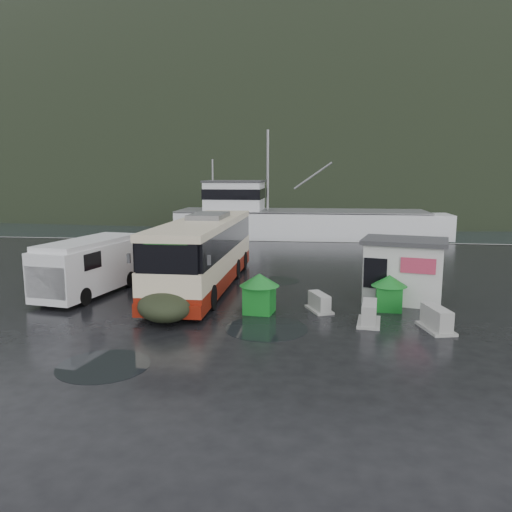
# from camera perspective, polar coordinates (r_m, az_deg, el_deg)

# --- Properties ---
(ground) EXTENTS (160.00, 160.00, 0.00)m
(ground) POSITION_cam_1_polar(r_m,az_deg,el_deg) (21.08, -4.16, -5.57)
(ground) COLOR black
(ground) RESTS_ON ground
(harbor_water) EXTENTS (300.00, 180.00, 0.02)m
(harbor_water) POSITION_cam_1_polar(r_m,az_deg,el_deg) (130.18, 4.74, 7.01)
(harbor_water) COLOR black
(harbor_water) RESTS_ON ground
(quay_edge) EXTENTS (160.00, 0.60, 1.50)m
(quay_edge) POSITION_cam_1_polar(r_m,az_deg,el_deg) (40.55, 0.98, 1.71)
(quay_edge) COLOR #999993
(quay_edge) RESTS_ON ground
(headland) EXTENTS (780.00, 540.00, 570.00)m
(headland) POSITION_cam_1_polar(r_m,az_deg,el_deg) (270.14, 7.77, 8.20)
(headland) COLOR black
(headland) RESTS_ON ground
(coach_bus) EXTENTS (3.29, 12.46, 3.51)m
(coach_bus) POSITION_cam_1_polar(r_m,az_deg,el_deg) (24.49, -5.82, -3.47)
(coach_bus) COLOR beige
(coach_bus) RESTS_ON ground
(white_van) EXTENTS (3.15, 6.35, 2.54)m
(white_van) POSITION_cam_1_polar(r_m,az_deg,el_deg) (24.05, -18.30, -4.15)
(white_van) COLOR silver
(white_van) RESTS_ON ground
(waste_bin_left) EXTENTS (1.29, 1.29, 1.58)m
(waste_bin_left) POSITION_cam_1_polar(r_m,az_deg,el_deg) (19.87, 0.39, -6.48)
(waste_bin_left) COLOR #147521
(waste_bin_left) RESTS_ON ground
(waste_bin_right) EXTENTS (1.12, 1.12, 1.44)m
(waste_bin_right) POSITION_cam_1_polar(r_m,az_deg,el_deg) (20.94, 14.86, -5.97)
(waste_bin_right) COLOR #147521
(waste_bin_right) RESTS_ON ground
(dome_tent) EXTENTS (2.96, 3.49, 1.17)m
(dome_tent) POSITION_cam_1_polar(r_m,az_deg,el_deg) (19.26, -10.25, -7.16)
(dome_tent) COLOR #242B1A
(dome_tent) RESTS_ON ground
(ticket_kiosk) EXTENTS (4.00, 3.39, 2.70)m
(ticket_kiosk) POSITION_cam_1_polar(r_m,az_deg,el_deg) (22.60, 16.36, -4.91)
(ticket_kiosk) COLOR silver
(ticket_kiosk) RESTS_ON ground
(jersey_barrier_a) EXTENTS (1.20, 1.59, 0.71)m
(jersey_barrier_a) POSITION_cam_1_polar(r_m,az_deg,el_deg) (20.28, 7.23, -6.23)
(jersey_barrier_a) COLOR #999993
(jersey_barrier_a) RESTS_ON ground
(jersey_barrier_b) EXTENTS (1.03, 1.71, 0.81)m
(jersey_barrier_b) POSITION_cam_1_polar(r_m,az_deg,el_deg) (18.92, 12.76, -7.55)
(jersey_barrier_b) COLOR #999993
(jersey_barrier_b) RESTS_ON ground
(jersey_barrier_c) EXTENTS (1.16, 1.79, 0.82)m
(jersey_barrier_c) POSITION_cam_1_polar(r_m,az_deg,el_deg) (18.84, 19.84, -7.95)
(jersey_barrier_c) COLOR #999993
(jersey_barrier_c) RESTS_ON ground
(fishing_trawler) EXTENTS (27.20, 6.05, 10.87)m
(fishing_trawler) POSITION_cam_1_polar(r_m,az_deg,el_deg) (47.20, 5.13, 2.77)
(fishing_trawler) COLOR silver
(fishing_trawler) RESTS_ON ground
(puddles) EXTENTS (13.43, 15.89, 0.01)m
(puddles) POSITION_cam_1_polar(r_m,az_deg,el_deg) (21.08, 5.02, -5.57)
(puddles) COLOR black
(puddles) RESTS_ON ground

